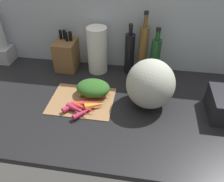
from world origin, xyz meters
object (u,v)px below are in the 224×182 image
at_px(carrot_6, 74,105).
at_px(carrot_7, 97,96).
at_px(winter_squash, 150,84).
at_px(blender_appliance, 0,43).
at_px(bottle_2, 155,58).
at_px(cutting_board, 82,100).
at_px(bottle_0, 129,53).
at_px(carrot_5, 95,105).
at_px(carrot_2, 84,108).
at_px(bottle_1, 143,50).
at_px(carrot_8, 85,111).
at_px(carrot_0, 78,110).
at_px(carrot_1, 91,103).
at_px(paper_towel_roll, 97,50).
at_px(knife_block, 67,54).
at_px(carrot_3, 91,92).
at_px(carrot_4, 100,92).

height_order(carrot_6, carrot_7, carrot_7).
height_order(winter_squash, blender_appliance, blender_appliance).
relative_size(carrot_6, bottle_2, 0.42).
height_order(cutting_board, bottle_0, bottle_0).
bearing_deg(carrot_5, carrot_2, -154.23).
bearing_deg(bottle_2, bottle_1, 156.61).
bearing_deg(carrot_8, bottle_2, 49.84).
relative_size(cutting_board, carrot_2, 2.37).
xyz_separation_m(carrot_6, blender_appliance, (-0.58, 0.38, 0.11)).
xyz_separation_m(carrot_0, carrot_7, (0.07, 0.12, -0.00)).
bearing_deg(carrot_1, carrot_5, -30.78).
distance_m(carrot_1, paper_towel_roll, 0.36).
bearing_deg(bottle_0, carrot_0, -116.38).
height_order(winter_squash, knife_block, winter_squash).
xyz_separation_m(cutting_board, carrot_8, (0.04, -0.10, 0.02)).
distance_m(carrot_3, carrot_4, 0.05).
bearing_deg(carrot_0, winter_squash, 21.41).
bearing_deg(carrot_3, carrot_8, -86.62).
relative_size(carrot_2, carrot_7, 1.20).
relative_size(carrot_3, blender_appliance, 0.43).
bearing_deg(winter_squash, carrot_0, -158.59).
height_order(carrot_1, paper_towel_roll, paper_towel_roll).
bearing_deg(carrot_6, bottle_0, 57.94).
height_order(carrot_3, bottle_2, bottle_2).
height_order(cutting_board, blender_appliance, blender_appliance).
height_order(paper_towel_roll, bottle_0, bottle_0).
bearing_deg(carrot_2, carrot_4, 68.45).
bearing_deg(bottle_2, knife_block, 175.88).
bearing_deg(carrot_4, winter_squash, -5.58).
xyz_separation_m(carrot_0, carrot_5, (0.07, 0.05, 0.00)).
bearing_deg(carrot_4, bottle_0, 62.95).
xyz_separation_m(carrot_4, bottle_0, (0.13, 0.25, 0.10)).
relative_size(carrot_1, winter_squash, 0.63).
distance_m(carrot_2, bottle_1, 0.48).
height_order(carrot_5, knife_block, knife_block).
height_order(blender_appliance, bottle_1, bottle_1).
bearing_deg(bottle_2, carrot_7, -137.84).
bearing_deg(winter_squash, carrot_4, 174.42).
height_order(carrot_0, carrot_7, carrot_0).
distance_m(carrot_6, bottle_2, 0.52).
relative_size(carrot_1, bottle_0, 0.51).
height_order(carrot_5, carrot_7, carrot_5).
distance_m(carrot_0, carrot_7, 0.13).
height_order(carrot_6, paper_towel_roll, paper_towel_roll).
height_order(winter_squash, bottle_2, bottle_2).
relative_size(carrot_7, bottle_2, 0.37).
relative_size(winter_squash, knife_block, 1.06).
bearing_deg(carrot_1, carrot_0, -127.74).
bearing_deg(bottle_1, winter_squash, -79.17).
distance_m(carrot_3, knife_block, 0.34).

